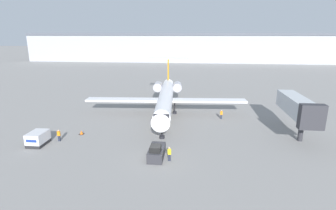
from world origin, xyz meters
name	(u,v)px	position (x,y,z in m)	size (l,w,h in m)	color
ground_plane	(156,160)	(0.00, 0.00, 0.00)	(600.00, 600.00, 0.00)	gray
terminal_building	(189,48)	(0.00, 120.00, 7.76)	(180.00, 16.80, 15.47)	#9EA3AD
airplane_main	(166,97)	(-1.05, 19.29, 3.46)	(30.47, 28.96, 9.59)	white
pushback_tug	(157,152)	(-0.07, 0.80, 0.74)	(1.84, 4.14, 1.96)	#2D2D33
luggage_cart	(38,138)	(-17.13, 2.89, 0.94)	(2.12, 3.02, 1.88)	#232326
worker_near_tug	(169,154)	(1.62, 0.06, 0.95)	(0.40, 0.25, 1.80)	#232838
worker_by_wing	(221,114)	(9.36, 17.32, 0.90)	(0.40, 0.24, 1.72)	#232838
worker_on_apron	(59,135)	(-14.88, 4.43, 0.91)	(0.40, 0.24, 1.74)	#232838
traffic_cone_left	(81,133)	(-12.83, 7.33, 0.28)	(0.70, 0.70, 0.60)	black
jet_bridge	(298,107)	(19.85, 10.61, 4.45)	(3.20, 11.92, 6.19)	#2D2D33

